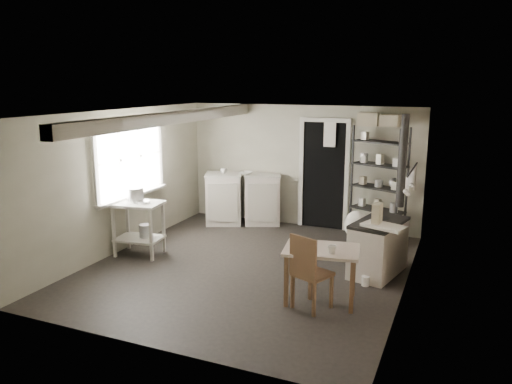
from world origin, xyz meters
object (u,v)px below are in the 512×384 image
at_px(shelf_rack, 379,186).
at_px(work_table, 321,273).
at_px(base_cabinets, 243,200).
at_px(stockpot, 135,197).
at_px(prep_table, 139,231).
at_px(stove, 378,245).
at_px(flour_sack, 356,226).
at_px(chair, 313,271).

relative_size(shelf_rack, work_table, 2.15).
height_order(base_cabinets, shelf_rack, shelf_rack).
bearing_deg(shelf_rack, stockpot, -124.03).
relative_size(prep_table, stove, 0.86).
distance_m(work_table, flour_sack, 2.71).
xyz_separation_m(stockpot, stove, (3.73, 0.63, -0.50)).
distance_m(stove, flour_sack, 1.62).
height_order(stockpot, chair, stockpot).
bearing_deg(base_cabinets, shelf_rack, -22.32).
bearing_deg(shelf_rack, flour_sack, -125.27).
bearing_deg(base_cabinets, work_table, -73.36).
bearing_deg(base_cabinets, stove, -52.88).
relative_size(stove, chair, 1.04).
bearing_deg(chair, base_cabinets, 149.36).
relative_size(stockpot, base_cabinets, 0.19).
bearing_deg(stove, chair, -97.71).
bearing_deg(prep_table, work_table, -9.89).
height_order(base_cabinets, stove, base_cabinets).
distance_m(stockpot, base_cabinets, 2.49).
height_order(shelf_rack, chair, shelf_rack).
bearing_deg(shelf_rack, stove, -57.91).
bearing_deg(work_table, stove, 67.55).
xyz_separation_m(base_cabinets, chair, (2.35, -3.11, 0.02)).
bearing_deg(work_table, prep_table, 170.11).
bearing_deg(stockpot, stove, 9.60).
bearing_deg(shelf_rack, prep_table, -123.02).
height_order(chair, flour_sack, chair).
height_order(work_table, chair, chair).
xyz_separation_m(stockpot, shelf_rack, (3.42, 2.32, 0.01)).
height_order(base_cabinets, flour_sack, base_cabinets).
bearing_deg(shelf_rack, chair, -72.53).
distance_m(shelf_rack, stove, 1.79).
height_order(stockpot, shelf_rack, shelf_rack).
height_order(shelf_rack, flour_sack, shelf_rack).
relative_size(prep_table, flour_sack, 1.68).
relative_size(chair, flour_sack, 1.86).
height_order(base_cabinets, chair, chair).
distance_m(shelf_rack, work_table, 2.97).
height_order(stove, work_table, stove).
height_order(shelf_rack, work_table, shelf_rack).
bearing_deg(work_table, flour_sack, 92.45).
xyz_separation_m(prep_table, stockpot, (-0.07, 0.04, 0.54)).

